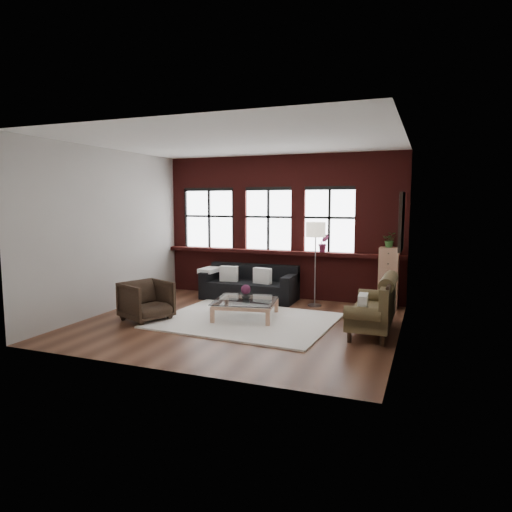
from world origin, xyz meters
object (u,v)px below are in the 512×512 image
(coffee_table, at_px, (246,309))
(floor_lamp, at_px, (315,261))
(dark_sofa, at_px, (249,283))
(vintage_settee, at_px, (372,306))
(drawer_chest, at_px, (388,277))
(vase, at_px, (246,295))
(armchair, at_px, (146,301))

(coffee_table, bearing_deg, floor_lamp, 57.45)
(dark_sofa, xyz_separation_m, vintage_settee, (2.86, -1.64, 0.07))
(drawer_chest, height_order, floor_lamp, floor_lamp)
(dark_sofa, bearing_deg, drawer_chest, 6.23)
(dark_sofa, distance_m, vintage_settee, 3.30)
(vase, distance_m, drawer_chest, 3.06)
(armchair, xyz_separation_m, vase, (1.66, 0.76, 0.08))
(vintage_settee, distance_m, vase, 2.29)
(dark_sofa, height_order, vase, dark_sofa)
(drawer_chest, bearing_deg, vase, -141.20)
(vintage_settee, distance_m, coffee_table, 2.31)
(dark_sofa, xyz_separation_m, armchair, (-1.09, -2.35, -0.02))
(vintage_settee, bearing_deg, coffee_table, 178.89)
(coffee_table, bearing_deg, drawer_chest, 38.80)
(armchair, relative_size, floor_lamp, 0.42)
(vase, bearing_deg, drawer_chest, 38.80)
(floor_lamp, bearing_deg, dark_sofa, 175.87)
(vase, relative_size, drawer_chest, 0.12)
(coffee_table, bearing_deg, vase, 135.00)
(coffee_table, bearing_deg, vintage_settee, -1.11)
(dark_sofa, relative_size, coffee_table, 1.88)
(coffee_table, xyz_separation_m, floor_lamp, (0.95, 1.48, 0.77))
(dark_sofa, bearing_deg, armchair, -114.78)
(coffee_table, relative_size, vase, 7.21)
(coffee_table, relative_size, floor_lamp, 0.59)
(vintage_settee, relative_size, coffee_table, 1.50)
(vintage_settee, relative_size, armchair, 2.09)
(vase, bearing_deg, coffee_table, -45.00)
(armchair, relative_size, drawer_chest, 0.64)
(vintage_settee, height_order, coffee_table, vintage_settee)
(vase, xyz_separation_m, floor_lamp, (0.95, 1.48, 0.51))
(armchair, xyz_separation_m, drawer_chest, (4.04, 2.68, 0.26))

